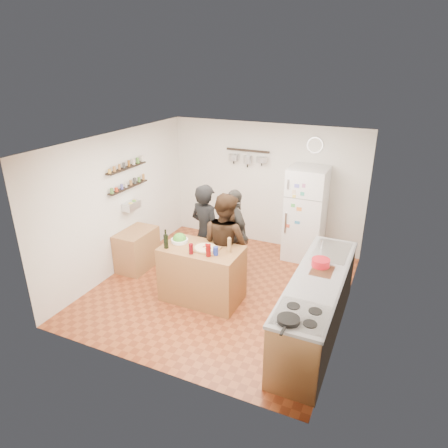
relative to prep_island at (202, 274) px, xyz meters
The scene contains 26 objects.
room_shell 1.13m from the prep_island, 79.07° to the left, with size 4.20×4.20×4.20m.
prep_island is the anchor object (origin of this frame).
pizza_board 0.47m from the prep_island, 14.04° to the right, with size 0.42×0.34×0.02m, color brown.
pizza 0.49m from the prep_island, 14.04° to the right, with size 0.34×0.34×0.02m, color beige.
salad_bowl 0.64m from the prep_island, behind, with size 0.27×0.27×0.05m, color silver.
wine_bottle 0.78m from the prep_island, 156.25° to the right, with size 0.07×0.07×0.22m, color black.
wine_glass_near 0.59m from the prep_island, 101.77° to the right, with size 0.07×0.07×0.16m, color #53070C.
wine_glass_far 0.62m from the prep_island, 42.27° to the right, with size 0.08×0.08×0.18m, color #5F0808.
pepper_mill 0.72m from the prep_island, ahead, with size 0.06×0.06×0.20m, color olive.
salt_canister 0.61m from the prep_island, 21.80° to the right, with size 0.08×0.08×0.13m, color navy.
person_left 0.77m from the prep_island, 110.77° to the left, with size 0.64×0.42×1.74m, color black.
person_center 0.62m from the prep_island, 63.33° to the left, with size 0.83×0.64×1.70m, color black.
person_back 1.09m from the prep_island, 83.80° to the left, with size 0.92×0.38×1.57m, color #2D2B28.
counter_run 1.86m from the prep_island, ahead, with size 0.63×2.63×0.90m, color #9E7042.
stove_top 2.20m from the prep_island, 30.58° to the right, with size 0.60×0.62×0.02m, color white.
skillet 2.23m from the prep_island, 36.18° to the right, with size 0.26×0.26×0.05m, color black.
sink 2.04m from the prep_island, 20.83° to the left, with size 0.50×0.80×0.03m, color silver.
cutting_board 1.91m from the prep_island, ahead, with size 0.30×0.40×0.02m, color brown.
red_bowl 1.88m from the prep_island, ahead, with size 0.25×0.25×0.11m, color red.
fridge 2.46m from the prep_island, 62.89° to the left, with size 0.70×0.68×1.80m, color white.
wall_clock 3.20m from the prep_island, 66.06° to the left, with size 0.30×0.30×0.03m, color silver.
spice_shelf_lower 2.15m from the prep_island, 161.20° to the left, with size 0.12×1.00×0.03m, color black.
spice_shelf_upper 2.34m from the prep_island, 161.20° to the left, with size 0.12×1.00×0.03m, color black.
produce_basket 1.97m from the prep_island, 160.90° to the left, with size 0.18×0.35×0.14m, color silver.
side_table 1.65m from the prep_island, 164.27° to the left, with size 0.50×0.80×0.73m, color #AC6F48.
pot_rack 2.84m from the prep_island, 94.68° to the left, with size 0.90×0.04×0.04m, color black.
Camera 1 is at (2.48, -5.33, 3.61)m, focal length 32.00 mm.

